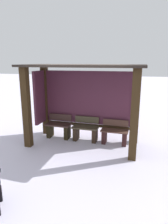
{
  "coord_description": "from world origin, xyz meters",
  "views": [
    {
      "loc": [
        1.63,
        -5.48,
        2.44
      ],
      "look_at": [
        0.21,
        -0.59,
        1.16
      ],
      "focal_mm": 32.32,
      "sensor_mm": 36.0,
      "label": 1
    }
  ],
  "objects_px": {
    "bus_shelter": "(81,92)",
    "bench_right_inside": "(115,134)",
    "bench_left_inside": "(59,128)",
    "bench_center_inside": "(86,131)"
  },
  "relations": [
    {
      "from": "bench_left_inside",
      "to": "bench_right_inside",
      "type": "bearing_deg",
      "value": 0.09
    },
    {
      "from": "bench_center_inside",
      "to": "bench_right_inside",
      "type": "relative_size",
      "value": 1.0
    },
    {
      "from": "bench_left_inside",
      "to": "bench_center_inside",
      "type": "xyz_separation_m",
      "value": [
        0.91,
        0.0,
        -0.01
      ]
    },
    {
      "from": "bus_shelter",
      "to": "bench_right_inside",
      "type": "relative_size",
      "value": 4.2
    },
    {
      "from": "bench_center_inside",
      "to": "bench_right_inside",
      "type": "distance_m",
      "value": 0.91
    },
    {
      "from": "bench_center_inside",
      "to": "bench_left_inside",
      "type": "bearing_deg",
      "value": -179.96
    },
    {
      "from": "bus_shelter",
      "to": "bench_right_inside",
      "type": "distance_m",
      "value": 1.63
    },
    {
      "from": "bus_shelter",
      "to": "bench_center_inside",
      "type": "xyz_separation_m",
      "value": [
        0.11,
        0.1,
        -1.24
      ]
    },
    {
      "from": "bus_shelter",
      "to": "bench_center_inside",
      "type": "relative_size",
      "value": 4.2
    },
    {
      "from": "bench_right_inside",
      "to": "bench_left_inside",
      "type": "bearing_deg",
      "value": -179.91
    }
  ]
}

